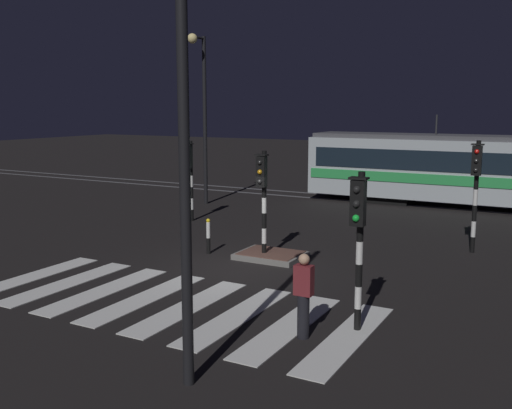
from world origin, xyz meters
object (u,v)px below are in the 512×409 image
(street_lamp_trackside_left, at_px, (202,100))
(tram, at_px, (492,170))
(traffic_light_median_centre, at_px, (263,188))
(bollard_island_edge, at_px, (208,236))
(traffic_light_corner_far_left, at_px, (190,169))
(traffic_light_corner_near_right, at_px, (359,228))
(traffic_light_corner_far_right, at_px, (476,180))
(pedestrian_waiting_at_kerb, at_px, (304,295))
(street_lamp_near_kerb, at_px, (174,79))

(street_lamp_trackside_left, height_order, tram, street_lamp_trackside_left)
(traffic_light_median_centre, distance_m, street_lamp_trackside_left, 10.70)
(traffic_light_median_centre, xyz_separation_m, bollard_island_edge, (-1.78, -0.23, -1.58))
(street_lamp_trackside_left, bearing_deg, traffic_light_median_centre, -46.51)
(traffic_light_corner_far_left, distance_m, bollard_island_edge, 5.61)
(traffic_light_corner_far_left, height_order, traffic_light_corner_near_right, traffic_light_corner_near_right)
(traffic_light_corner_far_left, bearing_deg, traffic_light_corner_far_right, -0.50)
(traffic_light_corner_far_left, xyz_separation_m, bollard_island_edge, (3.51, -4.09, -1.54))
(tram, height_order, bollard_island_edge, tram)
(traffic_light_corner_near_right, bearing_deg, pedestrian_waiting_at_kerb, -135.38)
(traffic_light_median_centre, height_order, bollard_island_edge, traffic_light_median_centre)
(street_lamp_trackside_left, distance_m, pedestrian_waiting_at_kerb, 16.92)
(street_lamp_near_kerb, height_order, pedestrian_waiting_at_kerb, street_lamp_near_kerb)
(traffic_light_corner_far_left, xyz_separation_m, traffic_light_median_centre, (5.30, -3.86, 0.04))
(traffic_light_corner_far_left, distance_m, pedestrian_waiting_at_kerb, 12.58)
(traffic_light_median_centre, bearing_deg, traffic_light_corner_near_right, -43.89)
(street_lamp_near_kerb, height_order, tram, street_lamp_near_kerb)
(tram, height_order, pedestrian_waiting_at_kerb, tram)
(street_lamp_trackside_left, bearing_deg, street_lamp_near_kerb, -57.52)
(traffic_light_corner_far_right, xyz_separation_m, tram, (-0.59, 8.65, -0.56))
(street_lamp_trackside_left, relative_size, bollard_island_edge, 6.91)
(traffic_light_corner_far_left, distance_m, traffic_light_median_centre, 6.55)
(traffic_light_corner_far_right, distance_m, traffic_light_corner_near_right, 8.03)
(traffic_light_corner_near_right, bearing_deg, street_lamp_near_kerb, -114.06)
(tram, distance_m, bollard_island_edge, 14.31)
(traffic_light_median_centre, bearing_deg, street_lamp_trackside_left, 133.49)
(traffic_light_median_centre, height_order, street_lamp_trackside_left, street_lamp_trackside_left)
(traffic_light_median_centre, distance_m, street_lamp_near_kerb, 8.83)
(traffic_light_corner_near_right, height_order, bollard_island_edge, traffic_light_corner_near_right)
(traffic_light_median_centre, relative_size, tram, 0.20)
(traffic_light_median_centre, xyz_separation_m, tram, (4.80, 12.42, -0.39))
(traffic_light_corner_near_right, relative_size, tram, 0.20)
(street_lamp_near_kerb, relative_size, pedestrian_waiting_at_kerb, 4.59)
(traffic_light_corner_far_right, relative_size, tram, 0.21)
(traffic_light_corner_far_left, bearing_deg, traffic_light_corner_near_right, -39.82)
(traffic_light_median_centre, bearing_deg, street_lamp_near_kerb, -71.19)
(traffic_light_corner_far_left, bearing_deg, traffic_light_median_centre, -36.06)
(traffic_light_corner_near_right, bearing_deg, traffic_light_median_centre, 136.11)
(street_lamp_near_kerb, xyz_separation_m, pedestrian_waiting_at_kerb, (0.85, 2.93, -4.04))
(pedestrian_waiting_at_kerb, bearing_deg, traffic_light_corner_near_right, 44.62)
(tram, relative_size, bollard_island_edge, 14.95)
(traffic_light_corner_far_left, bearing_deg, street_lamp_near_kerb, -55.84)
(traffic_light_corner_far_right, distance_m, traffic_light_median_centre, 6.57)
(traffic_light_corner_near_right, height_order, pedestrian_waiting_at_kerb, traffic_light_corner_near_right)
(street_lamp_near_kerb, distance_m, tram, 20.70)
(traffic_light_corner_far_right, relative_size, street_lamp_trackside_left, 0.46)
(traffic_light_median_centre, relative_size, pedestrian_waiting_at_kerb, 1.90)
(traffic_light_corner_far_left, bearing_deg, tram, 40.30)
(traffic_light_corner_far_left, height_order, bollard_island_edge, traffic_light_corner_far_left)
(street_lamp_trackside_left, height_order, pedestrian_waiting_at_kerb, street_lamp_trackside_left)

